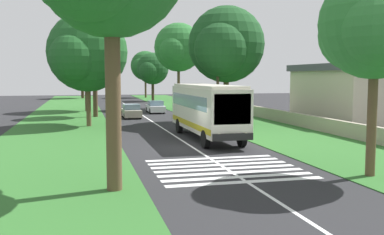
{
  "coord_description": "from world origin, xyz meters",
  "views": [
    {
      "loc": [
        -25.62,
        6.46,
        4.3
      ],
      "look_at": [
        2.67,
        -0.54,
        1.6
      ],
      "focal_mm": 41.67,
      "sensor_mm": 36.0,
      "label": 1
    }
  ],
  "objects": [
    {
      "name": "ground",
      "position": [
        0.0,
        0.0,
        0.0
      ],
      "size": [
        160.0,
        160.0,
        0.0
      ],
      "primitive_type": "plane",
      "color": "#262628"
    },
    {
      "name": "grass_verge_left",
      "position": [
        15.0,
        8.2,
        0.02
      ],
      "size": [
        120.0,
        8.0,
        0.04
      ],
      "primitive_type": "cube",
      "color": "#2D6628",
      "rests_on": "ground"
    },
    {
      "name": "grass_verge_right",
      "position": [
        15.0,
        -8.2,
        0.02
      ],
      "size": [
        120.0,
        8.0,
        0.04
      ],
      "primitive_type": "cube",
      "color": "#2D6628",
      "rests_on": "ground"
    },
    {
      "name": "centre_line",
      "position": [
        15.0,
        0.0,
        0.0
      ],
      "size": [
        110.0,
        0.16,
        0.01
      ],
      "primitive_type": "cube",
      "color": "silver",
      "rests_on": "ground"
    },
    {
      "name": "coach_bus",
      "position": [
        3.7,
        -1.8,
        2.15
      ],
      "size": [
        11.16,
        2.62,
        3.73
      ],
      "color": "silver",
      "rests_on": "ground"
    },
    {
      "name": "zebra_crossing",
      "position": [
        -6.11,
        0.0,
        0.0
      ],
      "size": [
        5.85,
        6.8,
        0.01
      ],
      "color": "silver",
      "rests_on": "ground"
    },
    {
      "name": "trailing_car_0",
      "position": [
        20.64,
        1.51,
        0.67
      ],
      "size": [
        4.3,
        1.78,
        1.43
      ],
      "color": "#B7A893",
      "rests_on": "ground"
    },
    {
      "name": "trailing_car_1",
      "position": [
        26.36,
        -1.95,
        0.67
      ],
      "size": [
        4.3,
        1.78,
        1.43
      ],
      "color": "silver",
      "rests_on": "ground"
    },
    {
      "name": "roadside_tree_left_0",
      "position": [
        13.64,
        6.08,
        6.19
      ],
      "size": [
        8.13,
        6.79,
        9.73
      ],
      "color": "brown",
      "rests_on": "grass_verge_left"
    },
    {
      "name": "roadside_tree_left_1",
      "position": [
        22.48,
        5.21,
        6.18
      ],
      "size": [
        5.61,
        4.77,
        8.67
      ],
      "color": "#4C3826",
      "rests_on": "grass_verge_left"
    },
    {
      "name": "roadside_tree_left_2",
      "position": [
        30.6,
        6.0,
        6.23
      ],
      "size": [
        7.62,
        6.7,
        9.69
      ],
      "color": "#4C3826",
      "rests_on": "grass_verge_left"
    },
    {
      "name": "roadside_tree_left_4",
      "position": [
        64.0,
        6.51,
        5.66
      ],
      "size": [
        7.29,
        5.99,
        8.8
      ],
      "color": "#3D2D1E",
      "rests_on": "grass_verge_left"
    },
    {
      "name": "roadside_tree_right_0",
      "position": [
        63.61,
        -5.82,
        6.27
      ],
      "size": [
        7.01,
        5.89,
        9.34
      ],
      "color": "#4C3826",
      "rests_on": "grass_verge_right"
    },
    {
      "name": "roadside_tree_right_1",
      "position": [
        12.97,
        -6.05,
        6.94
      ],
      "size": [
        8.58,
        6.87,
        10.56
      ],
      "color": "brown",
      "rests_on": "grass_verge_right"
    },
    {
      "name": "roadside_tree_right_2",
      "position": [
        -9.03,
        -5.41,
        6.36
      ],
      "size": [
        5.67,
        4.68,
        8.81
      ],
      "color": "brown",
      "rests_on": "grass_verge_right"
    },
    {
      "name": "roadside_tree_right_3",
      "position": [
        32.01,
        -5.81,
        7.92
      ],
      "size": [
        7.53,
        6.37,
        11.23
      ],
      "color": "brown",
      "rests_on": "grass_verge_right"
    },
    {
      "name": "roadside_tree_right_4",
      "position": [
        51.06,
        -5.36,
        5.5
      ],
      "size": [
        6.55,
        5.51,
        8.37
      ],
      "color": "#3D2D1E",
      "rests_on": "grass_verge_right"
    },
    {
      "name": "utility_pole",
      "position": [
        11.58,
        -5.06,
        4.29
      ],
      "size": [
        0.24,
        1.4,
        8.22
      ],
      "color": "#473828",
      "rests_on": "grass_verge_right"
    },
    {
      "name": "roadside_wall",
      "position": [
        20.0,
        -11.6,
        0.58
      ],
      "size": [
        70.0,
        0.4,
        1.09
      ],
      "primitive_type": "cube",
      "color": "#9E937F",
      "rests_on": "grass_verge_right"
    },
    {
      "name": "roadside_building",
      "position": [
        11.85,
        -18.05,
        2.77
      ],
      "size": [
        11.89,
        6.99,
        5.46
      ],
      "color": "beige",
      "rests_on": "ground"
    }
  ]
}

